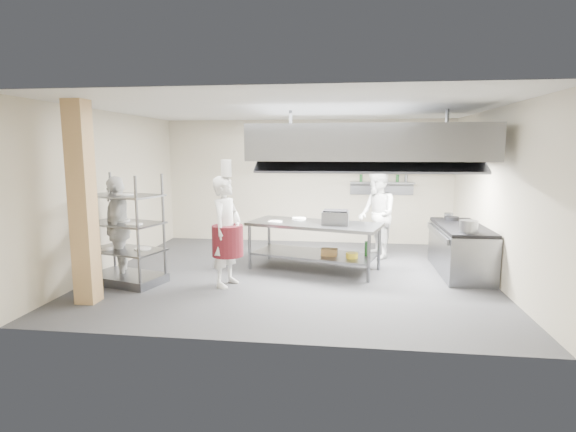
# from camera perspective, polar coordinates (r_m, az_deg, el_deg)

# --- Properties ---
(floor) EXTENTS (7.00, 7.00, 0.00)m
(floor) POSITION_cam_1_polar(r_m,az_deg,el_deg) (8.39, 0.66, -7.39)
(floor) COLOR #2D2D2F
(floor) RESTS_ON ground
(ceiling) EXTENTS (7.00, 7.00, 0.00)m
(ceiling) POSITION_cam_1_polar(r_m,az_deg,el_deg) (8.10, 0.70, 13.49)
(ceiling) COLOR silver
(ceiling) RESTS_ON wall_back
(wall_back) EXTENTS (7.00, 0.00, 7.00)m
(wall_back) POSITION_cam_1_polar(r_m,az_deg,el_deg) (11.08, 2.47, 4.38)
(wall_back) COLOR #C1B499
(wall_back) RESTS_ON ground
(wall_left) EXTENTS (0.00, 6.00, 6.00)m
(wall_left) POSITION_cam_1_polar(r_m,az_deg,el_deg) (9.19, -21.59, 2.94)
(wall_left) COLOR #C1B499
(wall_left) RESTS_ON ground
(wall_right) EXTENTS (0.00, 6.00, 6.00)m
(wall_right) POSITION_cam_1_polar(r_m,az_deg,el_deg) (8.45, 24.98, 2.30)
(wall_right) COLOR #C1B499
(wall_right) RESTS_ON ground
(column) EXTENTS (0.30, 0.30, 3.00)m
(column) POSITION_cam_1_polar(r_m,az_deg,el_deg) (7.26, -24.62, 1.42)
(column) COLOR tan
(column) RESTS_ON floor
(exhaust_hood) EXTENTS (4.00, 2.50, 0.60)m
(exhaust_hood) POSITION_cam_1_polar(r_m,az_deg,el_deg) (8.42, 9.94, 9.08)
(exhaust_hood) COLOR gray
(exhaust_hood) RESTS_ON ceiling
(hood_strip_a) EXTENTS (1.60, 0.12, 0.04)m
(hood_strip_a) POSITION_cam_1_polar(r_m,az_deg,el_deg) (8.43, 3.72, 7.02)
(hood_strip_a) COLOR white
(hood_strip_a) RESTS_ON exhaust_hood
(hood_strip_b) EXTENTS (1.60, 0.12, 0.04)m
(hood_strip_b) POSITION_cam_1_polar(r_m,az_deg,el_deg) (8.51, 15.99, 6.72)
(hood_strip_b) COLOR white
(hood_strip_b) RESTS_ON exhaust_hood
(wall_shelf) EXTENTS (1.50, 0.28, 0.04)m
(wall_shelf) POSITION_cam_1_polar(r_m,az_deg,el_deg) (10.92, 11.88, 4.15)
(wall_shelf) COLOR gray
(wall_shelf) RESTS_ON wall_back
(island) EXTENTS (2.67, 1.66, 0.91)m
(island) POSITION_cam_1_polar(r_m,az_deg,el_deg) (8.62, 3.32, -3.85)
(island) COLOR gray
(island) RESTS_ON floor
(island_worktop) EXTENTS (2.67, 1.66, 0.06)m
(island_worktop) POSITION_cam_1_polar(r_m,az_deg,el_deg) (8.54, 3.35, -1.06)
(island_worktop) COLOR gray
(island_worktop) RESTS_ON island
(island_undershelf) EXTENTS (2.45, 1.51, 0.04)m
(island_undershelf) POSITION_cam_1_polar(r_m,az_deg,el_deg) (8.65, 3.31, -4.85)
(island_undershelf) COLOR slate
(island_undershelf) RESTS_ON island
(pass_rack) EXTENTS (1.41, 1.06, 1.89)m
(pass_rack) POSITION_cam_1_polar(r_m,az_deg,el_deg) (8.15, -20.06, -1.58)
(pass_rack) COLOR slate
(pass_rack) RESTS_ON floor
(cooking_range) EXTENTS (0.80, 2.00, 0.84)m
(cooking_range) POSITION_cam_1_polar(r_m,az_deg,el_deg) (8.98, 21.03, -4.13)
(cooking_range) COLOR gray
(cooking_range) RESTS_ON floor
(range_top) EXTENTS (0.78, 1.96, 0.06)m
(range_top) POSITION_cam_1_polar(r_m,az_deg,el_deg) (8.90, 21.19, -1.30)
(range_top) COLOR black
(range_top) RESTS_ON cooking_range
(chef_head) EXTENTS (0.61, 0.77, 1.86)m
(chef_head) POSITION_cam_1_polar(r_m,az_deg,el_deg) (7.59, -7.81, -1.97)
(chef_head) COLOR silver
(chef_head) RESTS_ON floor
(chef_line) EXTENTS (0.94, 1.07, 1.86)m
(chef_line) POSITION_cam_1_polar(r_m,az_deg,el_deg) (9.63, 11.21, 0.18)
(chef_line) COLOR white
(chef_line) RESTS_ON floor
(chef_plating) EXTENTS (0.78, 1.17, 1.84)m
(chef_plating) POSITION_cam_1_polar(r_m,az_deg,el_deg) (8.38, -20.78, -1.52)
(chef_plating) COLOR white
(chef_plating) RESTS_ON floor
(griddle) EXTENTS (0.51, 0.41, 0.24)m
(griddle) POSITION_cam_1_polar(r_m,az_deg,el_deg) (8.38, 6.05, -0.23)
(griddle) COLOR slate
(griddle) RESTS_ON island_worktop
(wicker_basket) EXTENTS (0.31, 0.23, 0.13)m
(wicker_basket) POSITION_cam_1_polar(r_m,az_deg,el_deg) (8.47, 5.26, -4.58)
(wicker_basket) COLOR brown
(wicker_basket) RESTS_ON island_undershelf
(stockpot) EXTENTS (0.30, 0.30, 0.21)m
(stockpot) POSITION_cam_1_polar(r_m,az_deg,el_deg) (8.16, 21.96, -1.24)
(stockpot) COLOR slate
(stockpot) RESTS_ON range_top
(plate_stack) EXTENTS (0.28, 0.28, 0.05)m
(plate_stack) POSITION_cam_1_polar(r_m,az_deg,el_deg) (8.21, -19.94, -3.92)
(plate_stack) COLOR white
(plate_stack) RESTS_ON pass_rack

